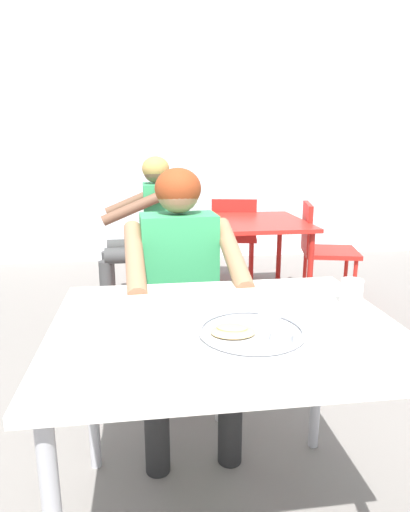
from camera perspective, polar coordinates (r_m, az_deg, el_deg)
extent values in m
cube|color=silver|center=(5.05, -6.56, 18.83)|extent=(12.00, 0.12, 3.40)
cube|color=silver|center=(1.37, 2.62, -9.27)|extent=(1.05, 0.84, 0.03)
cylinder|color=#B2B2B7|center=(1.85, -14.62, -16.16)|extent=(0.04, 0.04, 0.73)
cylinder|color=#B2B2B7|center=(1.97, 14.49, -14.28)|extent=(0.04, 0.04, 0.73)
cylinder|color=#B7BABF|center=(1.28, 6.07, -10.03)|extent=(0.31, 0.31, 0.01)
torus|color=#B7BABF|center=(1.28, 6.08, -9.58)|extent=(0.31, 0.31, 0.01)
cylinder|color=#B2B5BA|center=(1.24, 9.95, -10.26)|extent=(0.07, 0.07, 0.03)
cylinder|color=#C65119|center=(1.24, 9.97, -10.04)|extent=(0.06, 0.06, 0.01)
cylinder|color=#B2B5BA|center=(1.35, 8.37, -8.13)|extent=(0.07, 0.07, 0.03)
cylinder|color=#B77F23|center=(1.35, 8.37, -7.92)|extent=(0.06, 0.06, 0.01)
ellipsoid|color=tan|center=(1.27, 3.66, -9.83)|extent=(0.14, 0.11, 0.01)
ellipsoid|color=tan|center=(1.28, 3.53, -9.26)|extent=(0.10, 0.08, 0.01)
cylinder|color=white|center=(1.58, 18.57, -4.47)|extent=(0.07, 0.07, 0.09)
cylinder|color=#593319|center=(1.57, 18.65, -3.56)|extent=(0.06, 0.06, 0.02)
cube|color=silver|center=(2.16, -3.38, -8.89)|extent=(0.43, 0.44, 0.04)
cube|color=silver|center=(2.27, -4.11, -1.52)|extent=(0.39, 0.06, 0.43)
cylinder|color=silver|center=(2.14, 1.83, -15.95)|extent=(0.03, 0.03, 0.42)
cylinder|color=silver|center=(2.11, -7.24, -16.68)|extent=(0.03, 0.03, 0.42)
cylinder|color=silver|center=(2.43, 0.05, -12.04)|extent=(0.03, 0.03, 0.42)
cylinder|color=silver|center=(2.40, -7.79, -12.58)|extent=(0.03, 0.03, 0.42)
cylinder|color=#252525|center=(1.90, 3.31, -19.71)|extent=(0.10, 0.10, 0.46)
cylinder|color=#252525|center=(1.94, 1.97, -9.86)|extent=(0.14, 0.41, 0.12)
cylinder|color=#252525|center=(1.86, -6.31, -20.60)|extent=(0.10, 0.10, 0.46)
cylinder|color=#252525|center=(1.90, -7.04, -10.48)|extent=(0.14, 0.41, 0.12)
cube|color=#339959|center=(2.02, -3.39, -1.47)|extent=(0.35, 0.22, 0.49)
cylinder|color=#996B4C|center=(1.86, 3.58, 0.30)|extent=(0.10, 0.46, 0.25)
cylinder|color=#996B4C|center=(1.80, -9.16, -0.30)|extent=(0.10, 0.46, 0.25)
sphere|color=#996B4C|center=(1.95, -3.54, 8.36)|extent=(0.19, 0.19, 0.19)
ellipsoid|color=maroon|center=(1.95, -3.55, 8.77)|extent=(0.21, 0.20, 0.18)
cube|color=red|center=(3.51, 5.27, 4.39)|extent=(0.94, 0.89, 0.03)
cylinder|color=#AD1E18|center=(3.16, -0.64, -3.29)|extent=(0.04, 0.04, 0.68)
cylinder|color=#AD1E18|center=(3.35, 13.49, -2.63)|extent=(0.04, 0.04, 0.68)
cylinder|color=#AD1E18|center=(3.89, -2.04, 0.11)|extent=(0.04, 0.04, 0.68)
cylinder|color=#AD1E18|center=(4.06, 9.62, 0.49)|extent=(0.04, 0.04, 0.68)
cube|color=red|center=(3.42, -5.99, -0.18)|extent=(0.46, 0.49, 0.04)
cube|color=red|center=(3.36, -2.96, 3.13)|extent=(0.10, 0.42, 0.37)
cylinder|color=red|center=(3.34, -8.97, -4.75)|extent=(0.03, 0.03, 0.42)
cylinder|color=red|center=(3.68, -8.04, -2.94)|extent=(0.03, 0.03, 0.42)
cylinder|color=red|center=(3.30, -3.50, -4.83)|extent=(0.03, 0.03, 0.42)
cylinder|color=red|center=(3.64, -3.08, -2.98)|extent=(0.03, 0.03, 0.42)
cube|color=red|center=(3.74, 16.01, 0.51)|extent=(0.51, 0.50, 0.04)
cube|color=red|center=(3.66, 13.15, 3.76)|extent=(0.13, 0.39, 0.38)
cylinder|color=red|center=(3.98, 17.86, -2.18)|extent=(0.03, 0.03, 0.42)
cylinder|color=red|center=(3.67, 18.88, -3.62)|extent=(0.03, 0.03, 0.42)
cylinder|color=red|center=(3.92, 12.87, -2.08)|extent=(0.03, 0.03, 0.42)
cylinder|color=red|center=(3.61, 13.47, -3.54)|extent=(0.03, 0.03, 0.42)
cube|color=red|center=(4.20, 3.76, 2.56)|extent=(0.50, 0.51, 0.04)
cube|color=red|center=(3.97, 3.79, 4.79)|extent=(0.40, 0.12, 0.36)
cylinder|color=red|center=(4.43, 1.49, 0.17)|extent=(0.03, 0.03, 0.42)
cylinder|color=red|center=(4.43, 5.95, 0.09)|extent=(0.03, 0.03, 0.42)
cylinder|color=red|center=(4.09, 1.28, -1.05)|extent=(0.03, 0.03, 0.42)
cylinder|color=red|center=(4.09, 6.11, -1.13)|extent=(0.03, 0.03, 0.42)
cylinder|color=#3F3F3F|center=(3.40, -12.69, -4.34)|extent=(0.10, 0.10, 0.45)
cylinder|color=#3F3F3F|center=(3.32, -9.50, 0.12)|extent=(0.40, 0.13, 0.12)
cylinder|color=#3F3F3F|center=(3.69, -12.39, -2.87)|extent=(0.10, 0.10, 0.45)
cylinder|color=#3F3F3F|center=(3.61, -9.45, 1.27)|extent=(0.40, 0.13, 0.12)
cube|color=#339959|center=(3.42, -6.28, 5.04)|extent=(0.21, 0.34, 0.51)
cylinder|color=brown|center=(3.20, -9.41, 6.17)|extent=(0.46, 0.08, 0.25)
cylinder|color=brown|center=(3.60, -9.36, 7.07)|extent=(0.46, 0.08, 0.25)
sphere|color=brown|center=(3.38, -6.45, 11.03)|extent=(0.19, 0.19, 0.19)
ellipsoid|color=tan|center=(3.38, -6.45, 11.27)|extent=(0.21, 0.20, 0.18)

